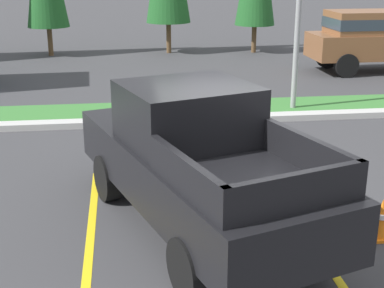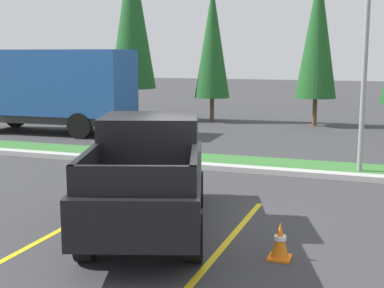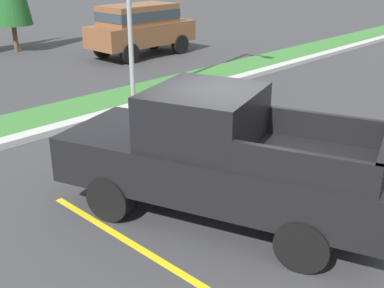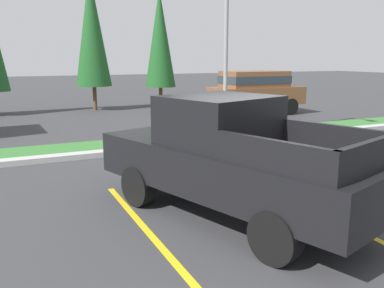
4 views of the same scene
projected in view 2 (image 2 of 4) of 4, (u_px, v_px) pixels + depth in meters
ground_plane at (196, 226)px, 10.26m from camera, size 120.00×120.00×0.00m
parking_line_near at (77, 221)px, 10.58m from camera, size 0.12×4.80×0.01m
parking_line_far at (230, 238)px, 9.55m from camera, size 0.12×4.80×0.01m
curb_strip at (256, 170)px, 14.90m from camera, size 56.00×0.40×0.15m
grass_median at (264, 164)px, 15.92m from camera, size 56.00×1.80×0.06m
pickup_truck_main at (149, 174)px, 9.95m from camera, size 3.45×5.55×2.10m
cargo_truck_distant at (55, 88)px, 22.12m from camera, size 6.91×2.77×3.40m
street_light at (367, 12)px, 14.01m from camera, size 0.24×1.49×7.50m
cypress_tree_leftmost at (132, 15)px, 26.15m from camera, size 2.25×2.25×8.65m
cypress_tree_left_inner at (212, 42)px, 25.59m from camera, size 1.68×1.68×6.46m
cypress_tree_center at (318, 33)px, 23.98m from camera, size 1.84×1.84×7.06m
traffic_cone at (280, 241)px, 8.57m from camera, size 0.36×0.36×0.60m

